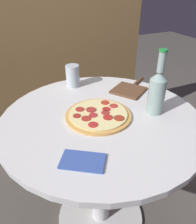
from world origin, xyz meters
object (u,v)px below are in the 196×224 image
at_px(pizza_paddle, 130,89).
at_px(drinking_glass, 73,76).
at_px(pizza, 98,114).
at_px(beer_bottle, 157,91).

height_order(pizza_paddle, drinking_glass, drinking_glass).
distance_m(pizza, drinking_glass, 0.34).
bearing_deg(drinking_glass, pizza, -91.02).
distance_m(beer_bottle, pizza_paddle, 0.25).
bearing_deg(drinking_glass, pizza_paddle, -34.20).
relative_size(pizza, drinking_glass, 2.42).
relative_size(beer_bottle, drinking_glass, 2.38).
xyz_separation_m(pizza, drinking_glass, (0.01, 0.33, 0.05)).
bearing_deg(beer_bottle, pizza, 163.07).
distance_m(pizza_paddle, drinking_glass, 0.31).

